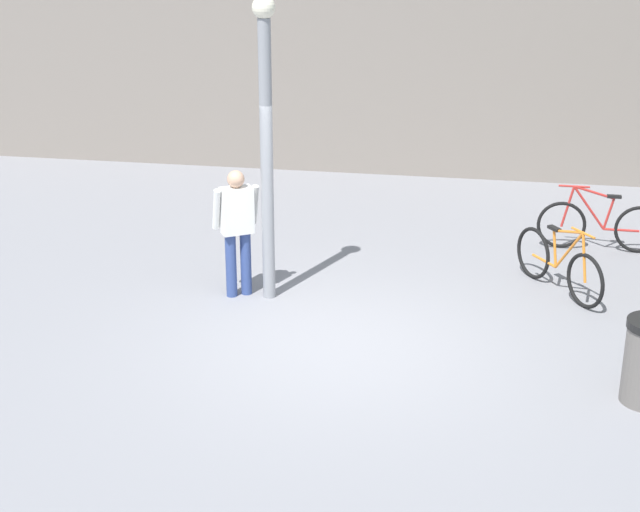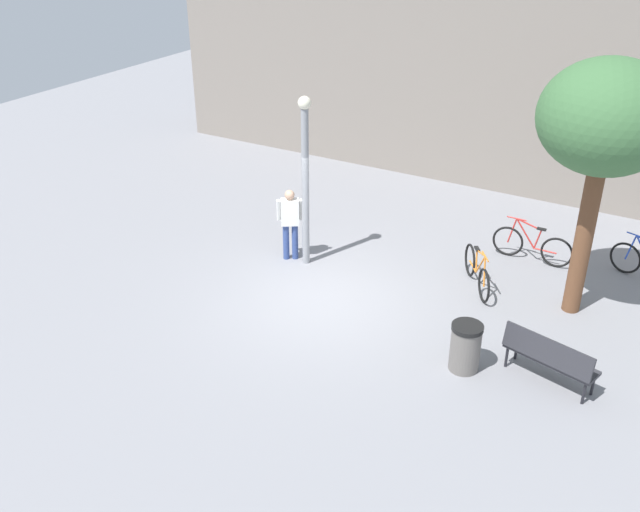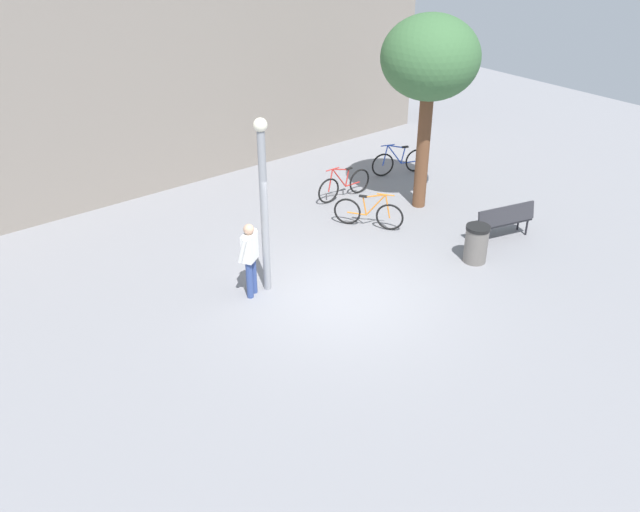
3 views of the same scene
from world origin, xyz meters
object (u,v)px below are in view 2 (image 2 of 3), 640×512
(plaza_tree, at_px, (607,121))
(bicycle_orange, at_px, (477,271))
(bicycle_red, at_px, (532,246))
(trash_bin, at_px, (465,347))
(park_bench, at_px, (549,356))
(lamppost, at_px, (305,173))
(person_by_lamppost, at_px, (290,220))

(plaza_tree, bearing_deg, bicycle_orange, -176.65)
(bicycle_red, relative_size, bicycle_orange, 1.18)
(trash_bin, bearing_deg, park_bench, 13.40)
(bicycle_red, distance_m, bicycle_orange, 1.88)
(park_bench, height_order, bicycle_orange, bicycle_orange)
(bicycle_orange, distance_m, trash_bin, 2.93)
(lamppost, relative_size, park_bench, 2.27)
(plaza_tree, relative_size, trash_bin, 5.55)
(person_by_lamppost, relative_size, plaza_tree, 0.33)
(lamppost, distance_m, park_bench, 6.21)
(park_bench, distance_m, bicycle_red, 4.50)
(lamppost, height_order, park_bench, lamppost)
(plaza_tree, distance_m, bicycle_red, 4.07)
(bicycle_red, bearing_deg, lamppost, -149.17)
(person_by_lamppost, height_order, plaza_tree, plaza_tree)
(plaza_tree, distance_m, bicycle_orange, 4.01)
(person_by_lamppost, relative_size, bicycle_red, 0.92)
(person_by_lamppost, xyz_separation_m, park_bench, (6.17, -1.67, -0.42))
(plaza_tree, bearing_deg, bicycle_red, 127.82)
(lamppost, distance_m, person_by_lamppost, 1.24)
(park_bench, bearing_deg, plaza_tree, 93.48)
(plaza_tree, height_order, trash_bin, plaza_tree)
(trash_bin, bearing_deg, bicycle_orange, 104.93)
(park_bench, height_order, bicycle_red, bicycle_red)
(lamppost, height_order, person_by_lamppost, lamppost)
(person_by_lamppost, distance_m, plaza_tree, 6.75)
(lamppost, distance_m, plaza_tree, 5.95)
(lamppost, height_order, trash_bin, lamppost)
(park_bench, bearing_deg, bicycle_red, 108.59)
(lamppost, xyz_separation_m, park_bench, (5.77, -1.67, -1.59))
(person_by_lamppost, distance_m, bicycle_orange, 4.20)
(person_by_lamppost, height_order, trash_bin, person_by_lamppost)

